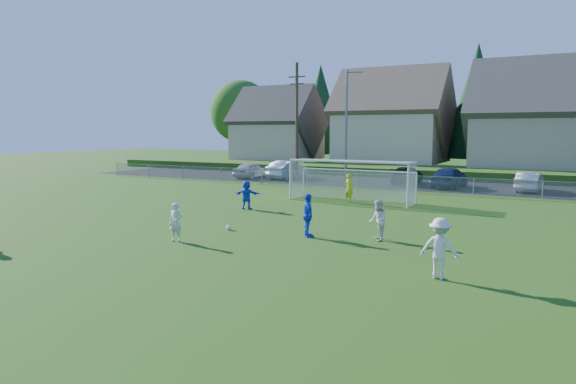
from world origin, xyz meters
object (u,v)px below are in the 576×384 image
object	(u,v)px
player_white_a	(176,222)
goalkeeper	(349,188)
player_white_c	(440,248)
player_blue_a	(308,215)
car_a	(252,170)
soccer_goal	(353,174)
player_white_b	(378,220)
car_f	(529,182)
car_b	(288,170)
soccer_ball	(229,228)
car_d	(407,175)
car_e	(449,177)
player_blue_b	(247,195)

from	to	relation	value
player_white_a	goalkeeper	distance (m)	13.36
player_white_c	goalkeeper	distance (m)	15.77
player_blue_a	car_a	distance (m)	26.24
car_a	soccer_goal	world-z (taller)	soccer_goal
player_blue_a	car_a	xyz separation A→B (m)	(-15.98, 20.81, -0.17)
player_white_a	player_white_b	size ratio (longest dim) A/B	0.93
player_blue_a	car_f	distance (m)	22.23
car_b	car_a	bearing A→B (deg)	19.32
player_blue_a	player_white_a	bearing A→B (deg)	89.08
soccer_ball	car_d	distance (m)	22.71
player_blue_a	soccer_goal	bearing A→B (deg)	-26.77
car_d	car_e	world-z (taller)	car_e
player_blue_b	goalkeeper	xyz separation A→B (m)	(3.86, 5.10, 0.08)
player_white_b	car_b	distance (m)	26.20
soccer_ball	player_blue_b	xyz separation A→B (m)	(-2.57, 5.33, 0.66)
goalkeeper	car_b	world-z (taller)	goalkeeper
player_blue_a	player_white_b	bearing A→B (deg)	-114.87
soccer_ball	player_blue_a	bearing A→B (deg)	5.56
player_white_a	car_d	bearing A→B (deg)	77.26
player_white_b	player_blue_a	distance (m)	2.75
car_e	soccer_goal	size ratio (longest dim) A/B	0.63
car_a	soccer_goal	xyz separation A→B (m)	(13.68, -10.18, 0.93)
player_white_c	car_b	world-z (taller)	player_white_c
soccer_ball	car_e	bearing A→B (deg)	77.13
car_b	car_e	size ratio (longest dim) A/B	1.03
car_e	soccer_goal	distance (m)	10.99
soccer_ball	player_white_a	bearing A→B (deg)	-99.10
player_white_b	car_f	xyz separation A→B (m)	(4.00, 20.53, -0.11)
car_e	car_f	bearing A→B (deg)	-174.01
goalkeeper	car_f	distance (m)	14.29
player_blue_b	car_d	distance (m)	17.76
soccer_ball	goalkeeper	bearing A→B (deg)	82.96
soccer_ball	car_a	size ratio (longest dim) A/B	0.05
player_white_b	car_f	size ratio (longest dim) A/B	0.38
player_blue_b	soccer_goal	xyz separation A→B (m)	(3.85, 5.65, 0.85)
player_white_b	car_d	size ratio (longest dim) A/B	0.34
car_e	player_white_b	bearing A→B (deg)	97.50
goalkeeper	player_blue_b	bearing A→B (deg)	74.65
soccer_goal	car_a	bearing A→B (deg)	143.33
car_a	soccer_goal	bearing A→B (deg)	145.74
player_white_a	player_white_b	world-z (taller)	player_white_b
player_blue_b	car_a	size ratio (longest dim) A/B	0.37
player_blue_a	car_b	bearing A→B (deg)	-8.54
car_f	player_blue_b	bearing A→B (deg)	54.70
car_d	car_f	world-z (taller)	car_f
player_white_c	car_f	bearing A→B (deg)	-88.80
player_blue_a	car_e	size ratio (longest dim) A/B	0.37
goalkeeper	car_d	xyz separation A→B (m)	(0.03, 12.23, -0.17)
soccer_goal	player_white_c	bearing A→B (deg)	-59.77
player_white_b	player_white_a	bearing A→B (deg)	-90.57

